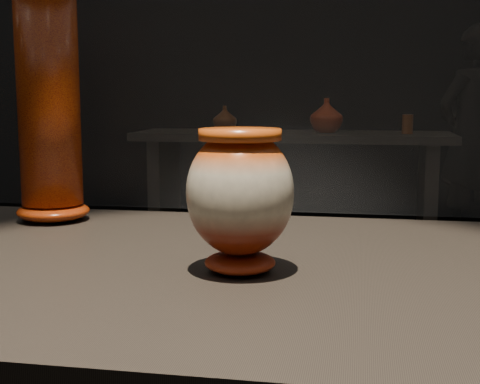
% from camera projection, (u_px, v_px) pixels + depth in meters
% --- Properties ---
extents(main_vase, '(0.20, 0.20, 0.20)m').
position_uv_depth(main_vase, '(240.00, 195.00, 0.93)').
color(main_vase, maroon).
rests_on(main_vase, display_plinth).
extents(tall_vase, '(0.16, 0.16, 0.45)m').
position_uv_depth(tall_vase, '(49.00, 110.00, 1.29)').
color(tall_vase, '#B9480C').
rests_on(tall_vase, display_plinth).
extents(back_shelf, '(2.00, 0.60, 0.90)m').
position_uv_depth(back_shelf, '(292.00, 173.00, 4.30)').
color(back_shelf, black).
rests_on(back_shelf, ground).
extents(back_vase_left, '(0.17, 0.17, 0.16)m').
position_uv_depth(back_vase_left, '(225.00, 118.00, 4.37)').
color(back_vase_left, maroon).
rests_on(back_vase_left, back_shelf).
extents(back_vase_mid, '(0.21, 0.21, 0.22)m').
position_uv_depth(back_vase_mid, '(326.00, 115.00, 4.19)').
color(back_vase_mid, maroon).
rests_on(back_vase_mid, back_shelf).
extents(back_vase_right, '(0.07, 0.07, 0.12)m').
position_uv_depth(back_vase_right, '(407.00, 124.00, 4.07)').
color(back_vase_right, maroon).
rests_on(back_vase_right, back_shelf).
extents(visitor, '(0.72, 0.68, 1.66)m').
position_uv_depth(visitor, '(471.00, 136.00, 5.04)').
color(visitor, black).
rests_on(visitor, ground).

